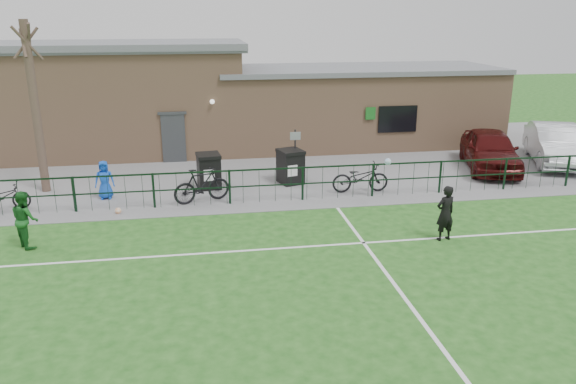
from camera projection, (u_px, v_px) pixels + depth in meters
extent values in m
plane|color=#1D5118|center=(326.00, 323.00, 11.75)|extent=(90.00, 90.00, 0.00)
cube|color=slate|center=(257.00, 161.00, 24.44)|extent=(34.00, 13.00, 0.02)
cube|color=white|center=(275.00, 203.00, 19.08)|extent=(28.00, 0.10, 0.01)
cube|color=white|center=(294.00, 247.00, 15.51)|extent=(28.00, 0.10, 0.01)
cube|color=white|center=(417.00, 315.00, 12.06)|extent=(0.10, 16.00, 0.01)
cube|color=black|center=(274.00, 185.00, 19.09)|extent=(28.00, 0.10, 1.20)
cylinder|color=#48352B|center=(35.00, 109.00, 19.47)|extent=(0.30, 0.30, 6.00)
cube|color=black|center=(209.00, 172.00, 20.59)|extent=(0.89, 0.98, 1.19)
cube|color=black|center=(290.00, 168.00, 21.16)|extent=(1.02, 1.09, 1.20)
cylinder|color=black|center=(295.00, 155.00, 21.31)|extent=(0.07, 0.07, 2.00)
imported|color=#3E0B0B|center=(490.00, 150.00, 22.98)|extent=(3.24, 5.14, 1.63)
imported|color=#B2B4BA|center=(555.00, 144.00, 23.92)|extent=(3.48, 5.30, 1.65)
imported|color=black|center=(2.00, 196.00, 18.31)|extent=(1.76, 0.70, 0.91)
imported|color=black|center=(202.00, 185.00, 19.01)|extent=(2.05, 1.17, 1.19)
imported|color=black|center=(360.00, 178.00, 20.11)|extent=(2.06, 0.78, 1.07)
imported|color=blue|center=(104.00, 180.00, 19.36)|extent=(0.69, 0.47, 1.34)
imported|color=black|center=(445.00, 213.00, 15.81)|extent=(0.66, 0.51, 1.61)
sphere|color=white|center=(388.00, 162.00, 18.04)|extent=(0.22, 0.22, 0.22)
imported|color=#1A5D21|center=(25.00, 219.00, 15.38)|extent=(0.93, 0.98, 1.60)
sphere|color=white|center=(118.00, 211.00, 18.08)|extent=(0.21, 0.21, 0.21)
cube|color=tan|center=(249.00, 110.00, 26.72)|extent=(24.00, 5.00, 3.50)
cube|color=tan|center=(109.00, 62.00, 25.05)|extent=(11.52, 5.00, 1.20)
cube|color=slate|center=(107.00, 45.00, 24.83)|extent=(12.02, 5.40, 0.28)
cube|color=slate|center=(358.00, 69.00, 26.97)|extent=(13.44, 5.30, 0.22)
cube|color=#383A3D|center=(174.00, 139.00, 24.02)|extent=(1.00, 0.08, 2.10)
cube|color=black|center=(398.00, 119.00, 25.39)|extent=(1.80, 0.08, 1.20)
cube|color=#19661E|center=(370.00, 113.00, 25.05)|extent=(0.45, 0.04, 0.55)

